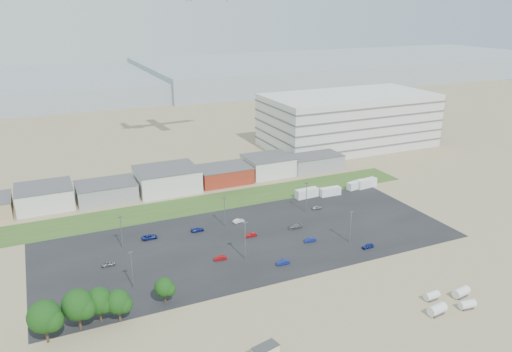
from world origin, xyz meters
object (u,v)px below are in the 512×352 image
storage_tank_nw (432,296)px  parked_car_4 (220,258)px  box_trailer_a (307,193)px  parked_car_1 (310,240)px  parked_car_6 (198,230)px  parked_car_7 (251,235)px  parked_car_11 (239,221)px  tree_far_left (45,320)px  parked_car_12 (295,226)px  parked_car_10 (115,304)px  parked_car_2 (368,246)px  parked_car_5 (108,264)px  parked_car_13 (283,262)px  portable_shed (266,352)px  parked_car_8 (317,207)px  parked_car_9 (150,237)px

storage_tank_nw → parked_car_4: size_ratio=1.05×
box_trailer_a → parked_car_1: size_ratio=2.38×
parked_car_6 → parked_car_7: size_ratio=1.16×
parked_car_4 → parked_car_11: 24.74m
tree_far_left → parked_car_12: (72.02, 27.29, -4.76)m
parked_car_10 → parked_car_11: size_ratio=1.03×
storage_tank_nw → parked_car_7: storage_tank_nw is taller
parked_car_2 → parked_car_5: 71.14m
parked_car_6 → parked_car_5: bearing=110.0°
parked_car_1 → parked_car_11: 25.02m
parked_car_4 → parked_car_6: parked_car_6 is taller
storage_tank_nw → parked_car_13: 37.66m
portable_shed → box_trailer_a: (50.08, 70.94, 0.29)m
parked_car_8 → parked_car_13: size_ratio=0.91×
parked_car_5 → parked_car_1: bearing=80.4°
tree_far_left → parked_car_7: (57.41, 27.45, -4.80)m
parked_car_6 → parked_car_10: bearing=135.2°
tree_far_left → box_trailer_a: bearing=28.7°
parked_car_11 → parked_car_6: bearing=85.9°
parked_car_10 → box_trailer_a: bearing=-56.8°
storage_tank_nw → box_trailer_a: size_ratio=0.43×
parked_car_5 → parked_car_10: size_ratio=0.93×
parked_car_13 → parked_car_11: bearing=-177.0°
parked_car_9 → parked_car_6: bearing=-94.3°
parked_car_1 → parked_car_8: (14.51, 20.16, -0.02)m
tree_far_left → parked_car_11: bearing=33.5°
tree_far_left → parked_car_8: 94.04m
box_trailer_a → parked_car_11: (-30.39, -10.01, -0.99)m
parked_car_6 → parked_car_8: 41.96m
parked_car_7 → parked_car_13: 18.69m
parked_car_9 → parked_car_4: bearing=-145.5°
parked_car_10 → parked_car_11: bearing=-50.3°
parked_car_9 → parked_car_12: (42.28, -11.11, -0.03)m
tree_far_left → parked_car_7: tree_far_left is taller
parked_car_11 → parked_car_7: bearing=169.2°
portable_shed → parked_car_1: size_ratio=1.45×
tree_far_left → parked_car_12: tree_far_left is taller
tree_far_left → parked_car_10: bearing=26.6°
parked_car_2 → parked_car_8: 30.41m
parked_car_8 → parked_car_12: size_ratio=0.79×
parked_car_1 → parked_car_13: (-13.29, -8.57, 0.02)m
parked_car_2 → parked_car_9: size_ratio=0.78×
storage_tank_nw → parked_car_2: 27.65m
storage_tank_nw → parked_car_2: bearing=85.1°
portable_shed → parked_car_12: (33.74, 49.87, -0.70)m
parked_car_9 → parked_car_12: parked_car_9 is taller
parked_car_5 → parked_car_4: bearing=72.2°
storage_tank_nw → parked_car_11: bearing=112.3°
parked_car_7 → parked_car_8: (28.69, 10.05, -0.00)m
parked_car_4 → parked_car_11: bearing=152.8°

